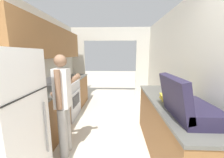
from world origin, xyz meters
TOP-DOWN VIEW (x-y plane):
  - wall_left at (-1.34, 1.91)m, footprint 0.38×6.68m
  - wall_right at (1.42, 1.54)m, footprint 0.06×6.68m
  - wall_far_with_doorway at (0.00, 4.31)m, footprint 3.17×0.06m
  - counter_left at (-1.09, 2.43)m, footprint 0.62×3.00m
  - counter_right at (1.09, 1.27)m, footprint 0.62×2.02m
  - range_oven at (-1.08, 2.55)m, footprint 0.66×0.78m
  - person at (-0.56, 1.26)m, footprint 0.51×0.38m
  - suitcase at (1.01, 0.75)m, footprint 0.49×0.66m
  - book_stack at (1.03, 1.31)m, footprint 0.25×0.30m

SIDE VIEW (x-z plane):
  - counter_right at x=1.09m, z-range 0.00..0.90m
  - counter_left at x=-1.09m, z-range 0.00..0.90m
  - range_oven at x=-1.08m, z-range -0.06..0.98m
  - person at x=-0.56m, z-range 0.05..1.63m
  - book_stack at x=1.03m, z-range 0.90..0.98m
  - suitcase at x=1.01m, z-range 0.81..1.27m
  - wall_right at x=1.42m, z-range 0.00..2.50m
  - wall_far_with_doorway at x=0.00m, z-range 0.21..2.71m
  - wall_left at x=-1.34m, z-range 0.24..2.74m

